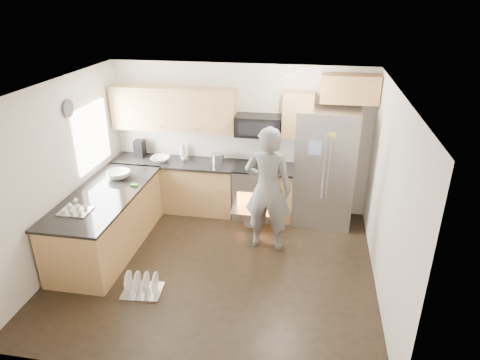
% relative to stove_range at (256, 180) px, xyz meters
% --- Properties ---
extents(ground, '(4.50, 4.50, 0.00)m').
position_rel_stove_range_xyz_m(ground, '(-0.35, -1.69, -0.68)').
color(ground, black).
rests_on(ground, ground).
extents(room_shell, '(4.54, 4.04, 2.62)m').
position_rel_stove_range_xyz_m(room_shell, '(-0.39, -1.68, 1.00)').
color(room_shell, silver).
rests_on(room_shell, ground).
extents(back_cabinet_run, '(4.45, 0.64, 2.50)m').
position_rel_stove_range_xyz_m(back_cabinet_run, '(-0.93, 0.06, 0.29)').
color(back_cabinet_run, '#A88143').
rests_on(back_cabinet_run, ground).
extents(peninsula, '(0.96, 2.36, 1.04)m').
position_rel_stove_range_xyz_m(peninsula, '(-2.10, -1.44, -0.21)').
color(peninsula, '#A88143').
rests_on(peninsula, ground).
extents(stove_range, '(0.76, 0.97, 1.79)m').
position_rel_stove_range_xyz_m(stove_range, '(0.00, 0.00, 0.00)').
color(stove_range, '#B7B7BC').
rests_on(stove_range, ground).
extents(refrigerator, '(1.02, 0.82, 1.99)m').
position_rel_stove_range_xyz_m(refrigerator, '(1.15, 0.01, 0.32)').
color(refrigerator, '#B7B7BC').
rests_on(refrigerator, ground).
extents(person, '(0.75, 0.52, 1.96)m').
position_rel_stove_range_xyz_m(person, '(0.31, -0.99, 0.30)').
color(person, slate).
rests_on(person, ground).
extents(dish_rack, '(0.54, 0.45, 0.32)m').
position_rel_stove_range_xyz_m(dish_rack, '(-1.19, -2.41, -0.59)').
color(dish_rack, '#B7B7BC').
rests_on(dish_rack, ground).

